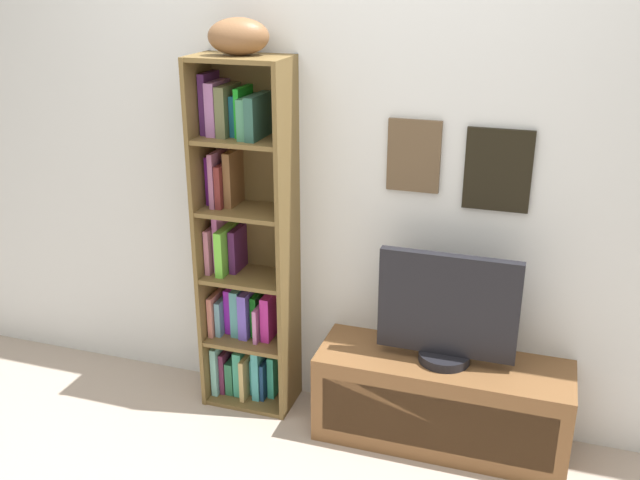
# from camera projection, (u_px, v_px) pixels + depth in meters

# --- Properties ---
(back_wall) EXTENTS (4.80, 0.08, 2.44)m
(back_wall) POSITION_uv_depth(u_px,v_px,m) (347.00, 156.00, 3.10)
(back_wall) COLOR silver
(back_wall) RESTS_ON ground
(bookshelf) EXTENTS (0.42, 0.26, 1.65)m
(bookshelf) POSITION_uv_depth(u_px,v_px,m) (243.00, 251.00, 3.28)
(bookshelf) COLOR brown
(bookshelf) RESTS_ON ground
(football) EXTENTS (0.29, 0.22, 0.15)m
(football) POSITION_uv_depth(u_px,v_px,m) (239.00, 36.00, 2.90)
(football) COLOR brown
(football) RESTS_ON bookshelf
(tv_stand) EXTENTS (1.09, 0.36, 0.41)m
(tv_stand) POSITION_uv_depth(u_px,v_px,m) (441.00, 401.00, 3.14)
(tv_stand) COLOR brown
(tv_stand) RESTS_ON ground
(television) EXTENTS (0.59, 0.22, 0.49)m
(television) POSITION_uv_depth(u_px,v_px,m) (447.00, 311.00, 2.98)
(television) COLOR black
(television) RESTS_ON tv_stand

